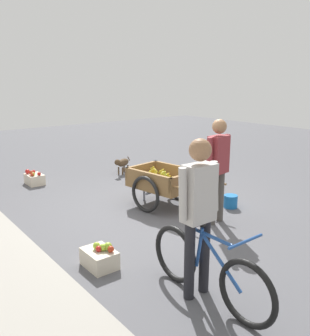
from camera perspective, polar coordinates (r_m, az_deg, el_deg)
ground_plane at (r=6.42m, az=-0.81°, el=-6.79°), size 24.00×24.00×0.00m
fruit_cart at (r=6.58m, az=1.18°, el=-2.25°), size 1.74×1.03×0.71m
vendor_person at (r=5.76m, az=9.71°, el=0.93°), size 0.25×0.55×1.65m
bicycle at (r=3.93m, az=8.10°, el=-15.31°), size 1.66×0.46×0.85m
cyclist_person at (r=3.75m, az=6.76°, el=-5.56°), size 0.23×0.55×1.69m
dog at (r=8.88m, az=-5.07°, el=0.80°), size 0.37×0.61×0.40m
plastic_bucket at (r=6.73m, az=11.59°, el=-5.07°), size 0.24×0.24×0.23m
apple_crate at (r=4.67m, az=-8.51°, el=-13.50°), size 0.44×0.32×0.32m
mixed_fruit_crate at (r=8.42m, az=-18.14°, el=-1.57°), size 0.44×0.32×0.32m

